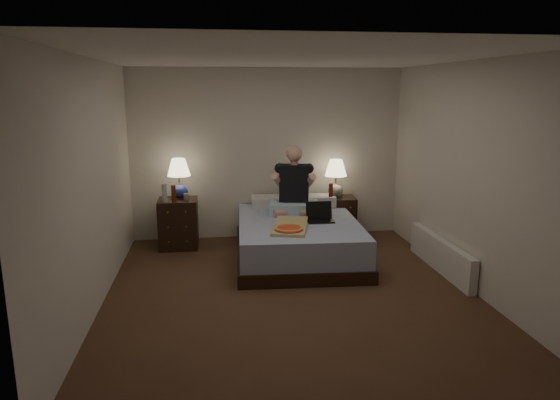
{
  "coord_description": "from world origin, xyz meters",
  "views": [
    {
      "loc": [
        -0.82,
        -5.06,
        2.19
      ],
      "look_at": [
        0.0,
        0.9,
        0.85
      ],
      "focal_mm": 32.0,
      "sensor_mm": 36.0,
      "label": 1
    }
  ],
  "objects": [
    {
      "name": "nightstand_right",
      "position": [
        1.03,
        1.98,
        0.31
      ],
      "size": [
        0.52,
        0.47,
        0.63
      ],
      "primitive_type": "cube",
      "rotation": [
        0.0,
        0.0,
        -0.08
      ],
      "color": "black",
      "rests_on": "floor"
    },
    {
      "name": "wall_back",
      "position": [
        0.0,
        2.25,
        1.25
      ],
      "size": [
        4.0,
        0.0,
        2.5
      ],
      "primitive_type": "cube",
      "rotation": [
        1.57,
        0.0,
        0.0
      ],
      "color": "silver",
      "rests_on": "ground"
    },
    {
      "name": "wall_front",
      "position": [
        0.0,
        -2.25,
        1.25
      ],
      "size": [
        4.0,
        0.0,
        2.5
      ],
      "primitive_type": "cube",
      "rotation": [
        -1.57,
        0.0,
        0.0
      ],
      "color": "silver",
      "rests_on": "ground"
    },
    {
      "name": "beer_bottle_right",
      "position": [
        0.88,
        1.87,
        0.74
      ],
      "size": [
        0.06,
        0.06,
        0.23
      ],
      "primitive_type": "cylinder",
      "color": "#5D1A0D",
      "rests_on": "nightstand_right"
    },
    {
      "name": "lamp_left",
      "position": [
        -1.28,
        1.92,
        0.97
      ],
      "size": [
        0.33,
        0.33,
        0.56
      ],
      "primitive_type": null,
      "rotation": [
        0.0,
        0.0,
        0.04
      ],
      "color": "navy",
      "rests_on": "nightstand_left"
    },
    {
      "name": "ceiling",
      "position": [
        0.0,
        0.0,
        2.5
      ],
      "size": [
        4.0,
        4.5,
        0.0
      ],
      "primitive_type": "cube",
      "rotation": [
        3.14,
        0.0,
        0.0
      ],
      "color": "white",
      "rests_on": "ground"
    },
    {
      "name": "radiator",
      "position": [
        1.93,
        0.44,
        0.2
      ],
      "size": [
        0.1,
        1.6,
        0.4
      ],
      "primitive_type": "cube",
      "color": "silver",
      "rests_on": "floor"
    },
    {
      "name": "nightstand_left",
      "position": [
        -1.31,
        1.84,
        0.35
      ],
      "size": [
        0.54,
        0.48,
        0.69
      ],
      "primitive_type": "cube",
      "rotation": [
        0.0,
        0.0,
        -0.01
      ],
      "color": "black",
      "rests_on": "floor"
    },
    {
      "name": "laptop",
      "position": [
        0.55,
        1.05,
        0.63
      ],
      "size": [
        0.34,
        0.28,
        0.24
      ],
      "primitive_type": null,
      "rotation": [
        0.0,
        0.0,
        -0.01
      ],
      "color": "black",
      "rests_on": "bed"
    },
    {
      "name": "bed",
      "position": [
        0.27,
        1.16,
        0.26
      ],
      "size": [
        1.65,
        2.13,
        0.51
      ],
      "primitive_type": "cube",
      "rotation": [
        0.0,
        0.0,
        -0.05
      ],
      "color": "#536CA7",
      "rests_on": "floor"
    },
    {
      "name": "floor",
      "position": [
        0.0,
        0.0,
        0.0
      ],
      "size": [
        4.0,
        4.5,
        0.0
      ],
      "primitive_type": "cube",
      "color": "#523523",
      "rests_on": "ground"
    },
    {
      "name": "wall_right",
      "position": [
        2.0,
        0.0,
        1.25
      ],
      "size": [
        0.0,
        4.5,
        2.5
      ],
      "primitive_type": "cube",
      "rotation": [
        1.57,
        0.0,
        -1.57
      ],
      "color": "silver",
      "rests_on": "ground"
    },
    {
      "name": "person",
      "position": [
        0.28,
        1.54,
        0.98
      ],
      "size": [
        0.75,
        0.63,
        0.93
      ],
      "primitive_type": null,
      "rotation": [
        0.0,
        0.0,
        -0.19
      ],
      "color": "black",
      "rests_on": "bed"
    },
    {
      "name": "beer_bottle_left",
      "position": [
        -1.35,
        1.69,
        0.81
      ],
      "size": [
        0.06,
        0.06,
        0.23
      ],
      "primitive_type": "cylinder",
      "color": "#61210D",
      "rests_on": "nightstand_left"
    },
    {
      "name": "pizza_box",
      "position": [
        0.06,
        0.6,
        0.55
      ],
      "size": [
        0.57,
        0.83,
        0.08
      ],
      "primitive_type": null,
      "rotation": [
        0.0,
        0.0,
        -0.24
      ],
      "color": "tan",
      "rests_on": "bed"
    },
    {
      "name": "wall_left",
      "position": [
        -2.0,
        0.0,
        1.25
      ],
      "size": [
        0.0,
        4.5,
        2.5
      ],
      "primitive_type": "cube",
      "rotation": [
        1.57,
        0.0,
        1.57
      ],
      "color": "silver",
      "rests_on": "ground"
    },
    {
      "name": "water_bottle",
      "position": [
        -1.47,
        1.71,
        0.82
      ],
      "size": [
        0.07,
        0.07,
        0.25
      ],
      "primitive_type": "cylinder",
      "color": "silver",
      "rests_on": "nightstand_left"
    },
    {
      "name": "lamp_right",
      "position": [
        0.98,
        1.99,
        0.91
      ],
      "size": [
        0.38,
        0.38,
        0.56
      ],
      "primitive_type": null,
      "rotation": [
        0.0,
        0.0,
        0.2
      ],
      "color": "gray",
      "rests_on": "nightstand_right"
    },
    {
      "name": "soda_can",
      "position": [
        -1.19,
        1.74,
        0.74
      ],
      "size": [
        0.07,
        0.07,
        0.1
      ],
      "primitive_type": "cylinder",
      "color": "#A2A29E",
      "rests_on": "nightstand_left"
    }
  ]
}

